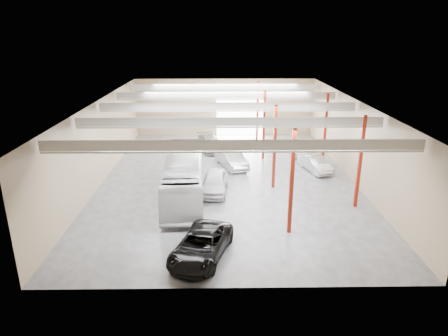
{
  "coord_description": "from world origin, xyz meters",
  "views": [
    {
      "loc": [
        -0.83,
        -33.46,
        12.65
      ],
      "look_at": [
        -0.38,
        -3.37,
        2.2
      ],
      "focal_mm": 32.0,
      "sensor_mm": 36.0,
      "label": 1
    }
  ],
  "objects_px": {
    "car_right_far": "(297,148)",
    "coach_bus": "(184,176)",
    "car_row_c": "(210,143)",
    "black_sedan": "(201,245)",
    "car_right_near": "(315,164)",
    "car_row_b": "(231,158)",
    "car_row_a": "(215,182)"
  },
  "relations": [
    {
      "from": "coach_bus",
      "to": "car_right_far",
      "type": "xyz_separation_m",
      "value": [
        11.08,
        11.02,
        -1.02
      ]
    },
    {
      "from": "coach_bus",
      "to": "car_right_far",
      "type": "distance_m",
      "value": 15.66
    },
    {
      "from": "coach_bus",
      "to": "car_row_b",
      "type": "relative_size",
      "value": 2.36
    },
    {
      "from": "car_row_a",
      "to": "car_row_b",
      "type": "height_order",
      "value": "car_row_b"
    },
    {
      "from": "car_row_a",
      "to": "car_row_b",
      "type": "bearing_deg",
      "value": 80.84
    },
    {
      "from": "car_row_c",
      "to": "coach_bus",
      "type": "bearing_deg",
      "value": -114.27
    },
    {
      "from": "car_row_c",
      "to": "car_right_far",
      "type": "distance_m",
      "value": 9.42
    },
    {
      "from": "car_right_near",
      "to": "car_right_far",
      "type": "relative_size",
      "value": 1.08
    },
    {
      "from": "car_right_near",
      "to": "car_row_a",
      "type": "bearing_deg",
      "value": -166.61
    },
    {
      "from": "coach_bus",
      "to": "car_right_far",
      "type": "bearing_deg",
      "value": 42.27
    },
    {
      "from": "car_row_b",
      "to": "car_right_far",
      "type": "xyz_separation_m",
      "value": [
        7.1,
        3.82,
        -0.16
      ]
    },
    {
      "from": "car_row_b",
      "to": "car_right_near",
      "type": "xyz_separation_m",
      "value": [
        7.88,
        -1.38,
        -0.13
      ]
    },
    {
      "from": "car_right_near",
      "to": "car_right_far",
      "type": "height_order",
      "value": "car_right_near"
    },
    {
      "from": "black_sedan",
      "to": "car_row_b",
      "type": "relative_size",
      "value": 1.09
    },
    {
      "from": "black_sedan",
      "to": "car_row_c",
      "type": "height_order",
      "value": "black_sedan"
    },
    {
      "from": "black_sedan",
      "to": "car_right_near",
      "type": "height_order",
      "value": "black_sedan"
    },
    {
      "from": "coach_bus",
      "to": "car_row_c",
      "type": "height_order",
      "value": "coach_bus"
    },
    {
      "from": "car_row_b",
      "to": "car_row_c",
      "type": "relative_size",
      "value": 0.99
    },
    {
      "from": "car_row_c",
      "to": "car_right_far",
      "type": "bearing_deg",
      "value": -27.65
    },
    {
      "from": "black_sedan",
      "to": "car_right_near",
      "type": "distance_m",
      "value": 18.11
    },
    {
      "from": "coach_bus",
      "to": "car_right_near",
      "type": "height_order",
      "value": "coach_bus"
    },
    {
      "from": "black_sedan",
      "to": "car_row_a",
      "type": "distance_m",
      "value": 10.03
    },
    {
      "from": "car_row_a",
      "to": "car_right_far",
      "type": "height_order",
      "value": "car_row_a"
    },
    {
      "from": "car_row_a",
      "to": "car_right_near",
      "type": "height_order",
      "value": "car_row_a"
    },
    {
      "from": "coach_bus",
      "to": "car_right_near",
      "type": "bearing_deg",
      "value": 23.56
    },
    {
      "from": "car_row_a",
      "to": "car_row_c",
      "type": "bearing_deg",
      "value": 97.24
    },
    {
      "from": "car_right_far",
      "to": "car_right_near",
      "type": "bearing_deg",
      "value": -87.58
    },
    {
      "from": "coach_bus",
      "to": "black_sedan",
      "type": "xyz_separation_m",
      "value": [
        1.71,
        -9.18,
        -0.93
      ]
    },
    {
      "from": "car_row_c",
      "to": "car_right_near",
      "type": "height_order",
      "value": "car_row_c"
    },
    {
      "from": "coach_bus",
      "to": "black_sedan",
      "type": "relative_size",
      "value": 2.16
    },
    {
      "from": "car_right_far",
      "to": "coach_bus",
      "type": "bearing_deg",
      "value": -141.28
    },
    {
      "from": "car_right_near",
      "to": "car_row_b",
      "type": "bearing_deg",
      "value": 155.53
    }
  ]
}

